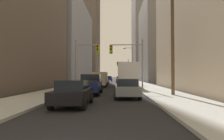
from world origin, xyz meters
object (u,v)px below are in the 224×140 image
at_px(city_bus, 127,74).
at_px(traffic_signal_near_right, 128,56).
at_px(cargo_van_beige, 100,79).
at_px(sedan_black, 73,93).
at_px(pickup_truck_navy, 90,84).
at_px(sedan_maroon, 103,80).
at_px(traffic_signal_far_right, 123,67).
at_px(sedan_grey, 127,88).
at_px(traffic_signal_near_left, 86,57).
at_px(sedan_red, 120,80).
at_px(sedan_blue, 109,79).

xyz_separation_m(city_bus, traffic_signal_near_right, (-0.19, -6.01, 2.12)).
bearing_deg(cargo_van_beige, traffic_signal_near_right, -60.23).
relative_size(sedan_black, traffic_signal_near_right, 0.70).
distance_m(city_bus, pickup_truck_navy, 11.22).
distance_m(city_bus, sedan_black, 17.78).
distance_m(sedan_maroon, traffic_signal_far_right, 15.31).
xyz_separation_m(sedan_grey, sedan_maroon, (-3.48, 21.74, 0.00)).
height_order(sedan_black, traffic_signal_near_right, traffic_signal_near_right).
xyz_separation_m(traffic_signal_near_left, traffic_signal_far_right, (5.37, 28.79, 0.02)).
bearing_deg(sedan_red, traffic_signal_near_right, -88.40).
xyz_separation_m(sedan_maroon, traffic_signal_near_left, (-1.03, -14.47, 3.23)).
bearing_deg(traffic_signal_near_right, cargo_van_beige, 119.77).
xyz_separation_m(sedan_black, sedan_grey, (3.34, 4.00, 0.00)).
height_order(sedan_maroon, traffic_signal_near_right, traffic_signal_near_right).
xyz_separation_m(cargo_van_beige, sedan_red, (3.27, 15.89, -0.52)).
relative_size(sedan_black, sedan_maroon, 0.99).
xyz_separation_m(cargo_van_beige, sedan_blue, (0.09, 28.56, -0.52)).
relative_size(cargo_van_beige, traffic_signal_near_left, 0.87).
bearing_deg(sedan_black, sedan_blue, 89.97).
height_order(pickup_truck_navy, sedan_blue, pickup_truck_navy).
bearing_deg(sedan_blue, traffic_signal_near_right, -83.85).
height_order(sedan_black, sedan_maroon, same).
height_order(city_bus, sedan_blue, city_bus).
xyz_separation_m(traffic_signal_near_left, traffic_signal_near_right, (5.01, 0.00, 0.05)).
relative_size(sedan_grey, traffic_signal_near_right, 0.70).
bearing_deg(traffic_signal_near_left, traffic_signal_near_right, 0.01).
bearing_deg(sedan_maroon, traffic_signal_near_left, -94.08).
relative_size(city_bus, traffic_signal_near_right, 1.93).
height_order(city_bus, cargo_van_beige, city_bus).
height_order(traffic_signal_near_right, traffic_signal_far_right, same).
relative_size(cargo_van_beige, sedan_maroon, 1.23).
bearing_deg(pickup_truck_navy, city_bus, 68.72).
bearing_deg(sedan_blue, cargo_van_beige, -90.18).
bearing_deg(traffic_signal_far_right, pickup_truck_navy, -97.25).
xyz_separation_m(sedan_black, traffic_signal_near_right, (3.84, 11.27, 3.28)).
xyz_separation_m(sedan_black, traffic_signal_near_left, (-1.17, 11.27, 3.23)).
xyz_separation_m(sedan_red, sedan_blue, (-3.18, 12.67, 0.00)).
bearing_deg(traffic_signal_near_left, sedan_red, 79.10).
distance_m(traffic_signal_near_left, traffic_signal_near_right, 5.01).
distance_m(sedan_black, traffic_signal_near_left, 11.78).
bearing_deg(city_bus, traffic_signal_near_right, -91.82).
bearing_deg(traffic_signal_far_right, sedan_grey, -91.36).
height_order(cargo_van_beige, traffic_signal_near_left, traffic_signal_near_left).
relative_size(pickup_truck_navy, sedan_grey, 1.29).
xyz_separation_m(sedan_black, sedan_red, (3.21, 33.99, 0.00)).
distance_m(sedan_red, traffic_signal_far_right, 6.96).
bearing_deg(sedan_red, traffic_signal_far_right, 80.72).
height_order(cargo_van_beige, sedan_blue, cargo_van_beige).
relative_size(sedan_black, sedan_red, 0.99).
xyz_separation_m(cargo_van_beige, traffic_signal_near_left, (-1.10, -6.83, 2.71)).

